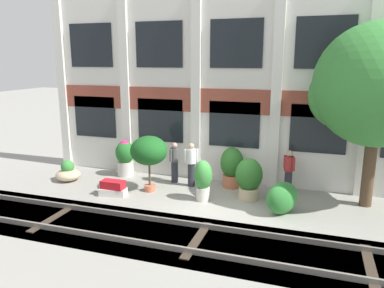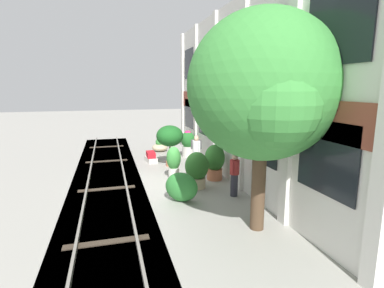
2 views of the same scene
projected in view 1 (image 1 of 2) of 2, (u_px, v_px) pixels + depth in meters
The scene contains 15 objects.
ground_plane at pixel (215, 207), 11.99m from camera, with size 80.00×80.00×0.00m, color gray.
apartment_facade at pixel (236, 89), 13.81m from camera, with size 15.20×0.64×7.06m.
rail_tracks at pixel (193, 244), 9.85m from camera, with size 22.84×2.80×0.43m.
broadleaf_tree at pixel (378, 89), 11.27m from camera, with size 4.03×3.84×5.75m.
potted_plant_square_trough at pixel (113, 188), 12.93m from camera, with size 0.95×0.58×0.53m.
potted_plant_fluted_column at pixel (232, 166), 13.68m from camera, with size 0.84×0.84×1.49m.
potted_plant_tall_urn at pixel (149, 151), 13.09m from camera, with size 1.31×1.31×2.01m.
potted_plant_glazed_jar at pixel (249, 178), 12.49m from camera, with size 0.91×0.91×1.41m.
potted_plant_wide_bowl at pixel (68, 173), 14.51m from camera, with size 0.95×0.95×0.82m.
potted_plant_ribbed_drum at pixel (203, 178), 12.37m from camera, with size 0.61×0.61×1.38m.
potted_plant_stone_basin at pixel (125, 156), 15.01m from camera, with size 0.77×0.77×1.47m.
resident_by_doorway at pixel (289, 170), 13.05m from camera, with size 0.41×0.39×1.54m.
resident_watching_tracks at pixel (175, 161), 14.19m from camera, with size 0.34×0.50×1.56m.
resident_near_plants at pixel (191, 163), 13.75m from camera, with size 0.50×0.34×1.63m.
topiary_hedge at pixel (282, 198), 11.36m from camera, with size 1.15×0.70×1.00m, color #2D7A33.
Camera 1 is at (2.81, -10.90, 4.64)m, focal length 35.00 mm.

